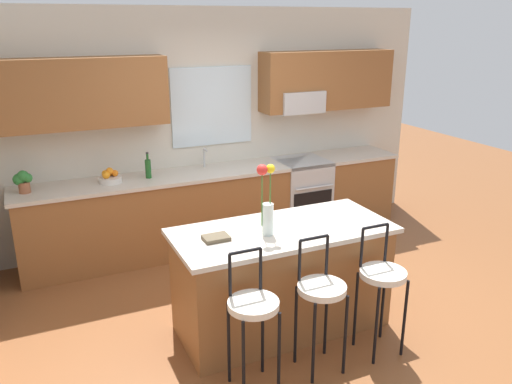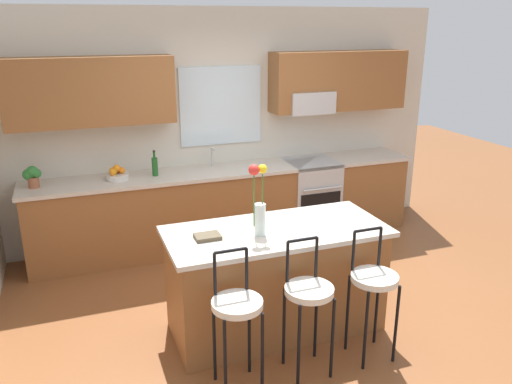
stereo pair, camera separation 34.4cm
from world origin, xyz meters
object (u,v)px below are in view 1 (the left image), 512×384
object	(u,v)px
oven_range	(301,196)
kitchen_island	(282,278)
bar_stool_middle	(321,294)
flower_vase	(267,204)
bottle_olive_oil	(148,168)
potted_plant_small	(23,180)
bar_stool_near	(253,310)
bar_stool_far	(382,279)
cookbook	(216,238)
fruit_bowl_oranges	(110,177)

from	to	relation	value
oven_range	kitchen_island	bearing A→B (deg)	-123.27
oven_range	bar_stool_middle	xyz separation A→B (m)	(-1.22, -2.49, 0.18)
flower_vase	bottle_olive_oil	size ratio (longest dim) A/B	2.05
potted_plant_small	flower_vase	bearing A→B (deg)	-48.44
oven_range	kitchen_island	distance (m)	2.23
bar_stool_near	flower_vase	bearing A→B (deg)	56.40
oven_range	bar_stool_far	xyz separation A→B (m)	(-0.67, -2.49, 0.18)
cookbook	fruit_bowl_oranges	size ratio (longest dim) A/B	0.83
kitchen_island	cookbook	bearing A→B (deg)	178.89
oven_range	cookbook	size ratio (longest dim) A/B	4.60
bar_stool_far	flower_vase	size ratio (longest dim) A/B	1.79
bottle_olive_oil	potted_plant_small	distance (m)	1.24
bar_stool_far	cookbook	bearing A→B (deg)	150.66
bar_stool_middle	flower_vase	distance (m)	0.81
oven_range	bar_stool_middle	size ratio (longest dim) A/B	0.88
oven_range	bar_stool_far	size ratio (longest dim) A/B	0.88
bar_stool_near	cookbook	world-z (taller)	bar_stool_near
flower_vase	potted_plant_small	world-z (taller)	flower_vase
potted_plant_small	bottle_olive_oil	bearing A→B (deg)	-0.07
flower_vase	kitchen_island	bearing A→B (deg)	18.81
bar_stool_near	potted_plant_small	size ratio (longest dim) A/B	4.57
bar_stool_middle	potted_plant_small	size ratio (longest dim) A/B	4.57
flower_vase	potted_plant_small	xyz separation A→B (m)	(-1.73, 1.95, -0.13)
bar_stool_near	bar_stool_far	bearing A→B (deg)	0.00
bar_stool_near	bottle_olive_oil	xyz separation A→B (m)	(-0.11, 2.51, 0.40)
kitchen_island	flower_vase	xyz separation A→B (m)	(-0.18, -0.06, 0.72)
bar_stool_middle	flower_vase	bearing A→B (deg)	107.29
bar_stool_middle	bottle_olive_oil	xyz separation A→B (m)	(-0.66, 2.51, 0.40)
bar_stool_far	fruit_bowl_oranges	world-z (taller)	fruit_bowl_oranges
kitchen_island	cookbook	xyz separation A→B (m)	(-0.58, 0.01, 0.47)
flower_vase	fruit_bowl_oranges	size ratio (longest dim) A/B	2.43
bar_stool_far	flower_vase	bearing A→B (deg)	142.15
bar_stool_middle	oven_range	bearing A→B (deg)	63.81
fruit_bowl_oranges	oven_range	bearing A→B (deg)	-0.71
bar_stool_near	flower_vase	xyz separation A→B (m)	(0.37, 0.56, 0.55)
oven_range	bar_stool_near	world-z (taller)	bar_stool_near
bar_stool_near	flower_vase	size ratio (longest dim) A/B	1.79
oven_range	potted_plant_small	distance (m)	3.19
bar_stool_near	cookbook	size ratio (longest dim) A/B	5.21
fruit_bowl_oranges	potted_plant_small	distance (m)	0.84
bottle_olive_oil	bar_stool_middle	bearing A→B (deg)	-75.23
bottle_olive_oil	oven_range	bearing A→B (deg)	-0.75
flower_vase	cookbook	world-z (taller)	flower_vase
bar_stool_far	bottle_olive_oil	size ratio (longest dim) A/B	3.67
oven_range	bar_stool_middle	world-z (taller)	bar_stool_middle
fruit_bowl_oranges	kitchen_island	bearing A→B (deg)	-60.50
bar_stool_middle	bar_stool_far	xyz separation A→B (m)	(0.55, 0.00, 0.00)
kitchen_island	cookbook	world-z (taller)	cookbook
cookbook	fruit_bowl_oranges	distance (m)	1.95
flower_vase	potted_plant_small	distance (m)	2.61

